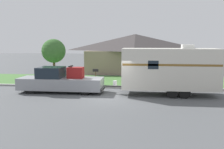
# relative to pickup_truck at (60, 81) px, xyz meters

# --- Properties ---
(ground_plane) EXTENTS (120.00, 120.00, 0.00)m
(ground_plane) POSITION_rel_pickup_truck_xyz_m (4.12, -1.64, -0.84)
(ground_plane) COLOR #515456
(curb_strip) EXTENTS (80.00, 0.30, 0.14)m
(curb_strip) POSITION_rel_pickup_truck_xyz_m (4.12, 2.11, -0.77)
(curb_strip) COLOR #999993
(curb_strip) RESTS_ON ground_plane
(lawn_strip) EXTENTS (80.00, 7.00, 0.03)m
(lawn_strip) POSITION_rel_pickup_truck_xyz_m (4.12, 5.76, -0.82)
(lawn_strip) COLOR #477538
(lawn_strip) RESTS_ON ground_plane
(house_across_street) EXTENTS (12.28, 7.57, 4.68)m
(house_across_street) POSITION_rel_pickup_truck_xyz_m (5.23, 13.33, 1.59)
(house_across_street) COLOR gray
(house_across_street) RESTS_ON ground_plane
(pickup_truck) EXTENTS (6.38, 1.94, 2.02)m
(pickup_truck) POSITION_rel_pickup_truck_xyz_m (0.00, 0.00, 0.00)
(pickup_truck) COLOR black
(pickup_truck) RESTS_ON ground_plane
(travel_trailer) EXTENTS (7.86, 2.40, 3.58)m
(travel_trailer) POSITION_rel_pickup_truck_xyz_m (8.01, -0.00, 1.04)
(travel_trailer) COLOR black
(travel_trailer) RESTS_ON ground_plane
(mailbox) EXTENTS (0.48, 0.20, 1.42)m
(mailbox) POSITION_rel_pickup_truck_xyz_m (2.10, 3.26, 0.25)
(mailbox) COLOR brown
(mailbox) RESTS_ON ground_plane
(tree_in_yard) EXTENTS (2.37, 2.37, 4.03)m
(tree_in_yard) POSITION_rel_pickup_truck_xyz_m (-2.67, 6.19, 2.00)
(tree_in_yard) COLOR brown
(tree_in_yard) RESTS_ON ground_plane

